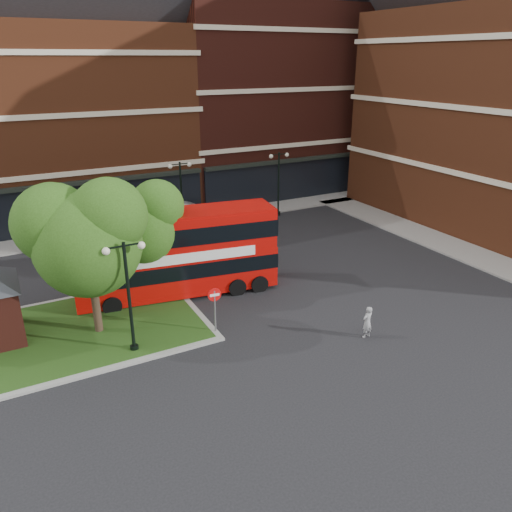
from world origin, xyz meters
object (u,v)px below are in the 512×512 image
woman (367,322)px  car_white (188,213)px  car_silver (99,227)px  bus (176,248)px

woman → car_white: size_ratio=0.32×
car_silver → car_white: car_white is taller
woman → car_white: car_white is taller
bus → car_white: (4.86, 11.30, -1.82)m
woman → car_silver: 20.97m
woman → car_silver: bearing=-77.6°
car_white → car_silver: bearing=88.7°
bus → woman: bearing=-45.4°
bus → car_white: 12.43m
car_silver → car_white: (6.65, 0.00, 0.06)m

